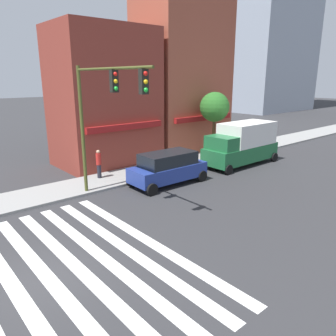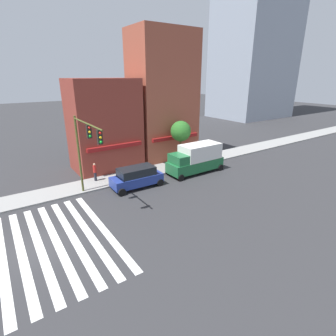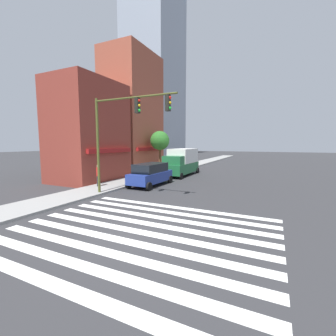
{
  "view_description": "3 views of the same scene",
  "coord_description": "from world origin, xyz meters",
  "px_view_note": "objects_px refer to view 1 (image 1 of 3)",
  "views": [
    {
      "loc": [
        -3.01,
        -9.49,
        6.19
      ],
      "look_at": [
        9.13,
        4.7,
        1.0
      ],
      "focal_mm": 35.0,
      "sensor_mm": 36.0,
      "label": 1
    },
    {
      "loc": [
        -1.07,
        -15.38,
        9.81
      ],
      "look_at": [
        12.61,
        4.7,
        1.2
      ],
      "focal_mm": 28.0,
      "sensor_mm": 36.0,
      "label": 2
    },
    {
      "loc": [
        -7.57,
        -4.93,
        3.65
      ],
      "look_at": [
        12.61,
        4.7,
        1.2
      ],
      "focal_mm": 24.0,
      "sensor_mm": 36.0,
      "label": 3
    }
  ],
  "objects_px": {
    "traffic_signal": "(102,105)",
    "street_tree": "(215,107)",
    "pedestrian_red_jacket": "(99,163)",
    "box_truck_green": "(242,143)",
    "suv_blue": "(168,167)"
  },
  "relations": [
    {
      "from": "traffic_signal",
      "to": "street_tree",
      "type": "height_order",
      "value": "traffic_signal"
    },
    {
      "from": "pedestrian_red_jacket",
      "to": "box_truck_green",
      "type": "bearing_deg",
      "value": 47.02
    },
    {
      "from": "traffic_signal",
      "to": "pedestrian_red_jacket",
      "type": "relative_size",
      "value": 3.82
    },
    {
      "from": "box_truck_green",
      "to": "pedestrian_red_jacket",
      "type": "bearing_deg",
      "value": 160.63
    },
    {
      "from": "traffic_signal",
      "to": "street_tree",
      "type": "xyz_separation_m",
      "value": [
        11.56,
        3.3,
        -0.98
      ]
    },
    {
      "from": "suv_blue",
      "to": "street_tree",
      "type": "bearing_deg",
      "value": 22.87
    },
    {
      "from": "traffic_signal",
      "to": "pedestrian_red_jacket",
      "type": "height_order",
      "value": "traffic_signal"
    },
    {
      "from": "suv_blue",
      "to": "street_tree",
      "type": "relative_size",
      "value": 0.95
    },
    {
      "from": "traffic_signal",
      "to": "street_tree",
      "type": "relative_size",
      "value": 1.36
    },
    {
      "from": "street_tree",
      "to": "pedestrian_red_jacket",
      "type": "bearing_deg",
      "value": 176.64
    },
    {
      "from": "suv_blue",
      "to": "box_truck_green",
      "type": "xyz_separation_m",
      "value": [
        7.06,
        -0.0,
        0.56
      ]
    },
    {
      "from": "suv_blue",
      "to": "pedestrian_red_jacket",
      "type": "xyz_separation_m",
      "value": [
        -2.72,
        3.38,
        0.04
      ]
    },
    {
      "from": "street_tree",
      "to": "traffic_signal",
      "type": "bearing_deg",
      "value": -164.08
    },
    {
      "from": "suv_blue",
      "to": "street_tree",
      "type": "xyz_separation_m",
      "value": [
        7.1,
        2.8,
        2.93
      ]
    },
    {
      "from": "pedestrian_red_jacket",
      "to": "street_tree",
      "type": "height_order",
      "value": "street_tree"
    }
  ]
}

